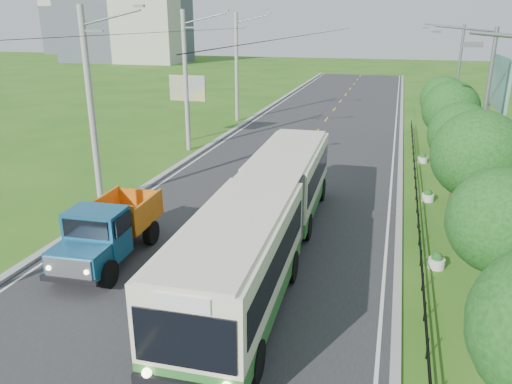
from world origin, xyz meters
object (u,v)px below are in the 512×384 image
at_px(pole_far, 237,67).
at_px(planter_near, 437,261).
at_px(streetlight_mid, 481,113).
at_px(streetlight_far, 455,81).
at_px(tree_fourth, 460,137).
at_px(billboard_right, 498,90).
at_px(pole_mid, 186,81).
at_px(billboard_left, 188,92).
at_px(tree_back, 444,101).
at_px(pole_near, 92,108).
at_px(tree_third, 477,159).
at_px(dump_truck, 108,228).
at_px(planter_mid, 428,196).
at_px(planter_far, 423,159).
at_px(tree_fifth, 451,112).
at_px(tree_second, 502,226).
at_px(bus, 267,211).

distance_m(pole_far, planter_near, 32.19).
distance_m(streetlight_mid, streetlight_far, 14.00).
height_order(tree_fourth, billboard_right, billboard_right).
distance_m(pole_mid, streetlight_far, 20.16).
bearing_deg(streetlight_mid, pole_mid, 159.68).
bearing_deg(billboard_left, tree_back, 6.31).
bearing_deg(tree_back, streetlight_mid, -86.30).
relative_size(streetlight_far, billboard_right, 1.24).
bearing_deg(pole_near, pole_far, 90.00).
xyz_separation_m(tree_third, billboard_right, (2.44, 11.86, 1.36)).
xyz_separation_m(pole_far, dump_truck, (4.09, -29.83, -3.69)).
relative_size(planter_mid, planter_far, 1.00).
relative_size(pole_mid, tree_fifth, 1.72).
distance_m(tree_second, dump_truck, 14.22).
distance_m(pole_near, planter_mid, 18.23).
distance_m(pole_mid, billboard_left, 3.47).
distance_m(tree_fifth, streetlight_far, 7.97).
distance_m(pole_near, pole_far, 24.00).
bearing_deg(dump_truck, tree_back, 55.40).
bearing_deg(tree_back, billboard_left, -173.69).
bearing_deg(tree_back, pole_near, -136.59).
relative_size(planter_near, dump_truck, 0.11).
bearing_deg(planter_near, billboard_left, 135.16).
xyz_separation_m(tree_fourth, planter_mid, (-1.26, -0.14, -3.30)).
xyz_separation_m(tree_second, billboard_left, (-19.36, 21.86, 0.35)).
bearing_deg(tree_fifth, tree_third, -90.00).
bearing_deg(pole_near, tree_back, 43.41).
xyz_separation_m(pole_near, planter_near, (16.86, -3.00, -4.81)).
height_order(pole_mid, billboard_right, pole_mid).
distance_m(pole_near, tree_fourth, 18.89).
xyz_separation_m(pole_mid, tree_second, (18.12, -18.86, -1.57)).
height_order(pole_near, tree_third, pole_near).
height_order(pole_far, tree_back, pole_far).
xyz_separation_m(pole_mid, planter_near, (16.86, -15.00, -4.81)).
height_order(tree_second, dump_truck, tree_second).
height_order(tree_second, streetlight_mid, streetlight_mid).
xyz_separation_m(tree_third, bus, (-7.93, -3.09, -1.92)).
bearing_deg(tree_fourth, pole_mid, 159.26).
xyz_separation_m(pole_far, tree_back, (18.12, -6.86, -1.44)).
distance_m(tree_back, billboard_right, 6.82).
distance_m(tree_third, tree_fifth, 12.00).
bearing_deg(planter_near, tree_second, -71.97).
bearing_deg(streetlight_mid, tree_fourth, 169.85).
relative_size(pole_near, tree_fourth, 1.85).
relative_size(tree_second, tree_fifth, 0.91).
xyz_separation_m(bus, dump_truck, (-6.10, -1.88, -0.66)).
height_order(pole_near, billboard_left, pole_near).
bearing_deg(pole_mid, tree_back, 15.84).
distance_m(tree_back, streetlight_mid, 12.23).
relative_size(tree_fifth, billboard_left, 1.12).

